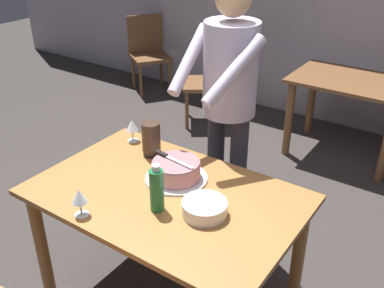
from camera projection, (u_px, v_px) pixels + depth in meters
name	position (u px, v px, depth m)	size (l,w,h in m)	color
main_dining_table	(167.00, 211.00, 2.35)	(1.38, 0.90, 0.75)	#9E6633
cake_on_platter	(176.00, 171.00, 2.39)	(0.34, 0.34, 0.11)	silver
cake_knife	(166.00, 156.00, 2.40)	(0.27, 0.05, 0.02)	silver
plate_stack	(205.00, 208.00, 2.12)	(0.22, 0.22, 0.07)	white
wine_glass_near	(79.00, 197.00, 2.08)	(0.08, 0.08, 0.14)	silver
wine_glass_far	(132.00, 126.00, 2.76)	(0.08, 0.08, 0.14)	silver
water_bottle	(157.00, 190.00, 2.12)	(0.07, 0.07, 0.25)	#1E6B38
hurricane_lamp	(151.00, 139.00, 2.60)	(0.11, 0.11, 0.21)	black
person_cutting_cake	(229.00, 94.00, 2.64)	(0.46, 0.57, 1.72)	#2D2D38
background_table	(349.00, 97.00, 3.92)	(1.00, 0.70, 0.74)	brown
background_chair_0	(212.00, 78.00, 4.60)	(0.61, 0.61, 0.90)	brown
background_chair_3	(149.00, 51.00, 5.48)	(0.61, 0.61, 0.90)	brown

